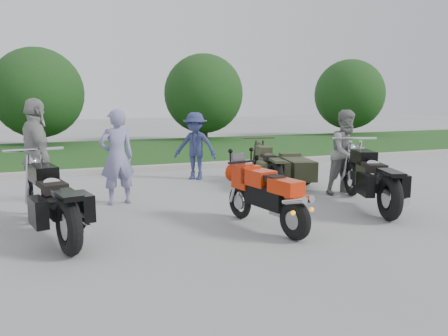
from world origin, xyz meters
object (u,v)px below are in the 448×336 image
object	(u,v)px
cruiser_sidecar	(285,168)
person_back	(37,158)
person_denim	(195,146)
person_grey	(347,152)
sportbike_red	(267,194)
cruiser_right	(372,180)
cruiser_left	(53,204)
person_stripe	(117,157)

from	to	relation	value
cruiser_sidecar	person_back	distance (m)	5.22
cruiser_sidecar	person_denim	bearing A→B (deg)	149.97
person_grey	person_back	distance (m)	5.86
sportbike_red	cruiser_sidecar	world-z (taller)	sportbike_red
cruiser_right	cruiser_sidecar	xyz separation A→B (m)	(-0.43, 2.40, -0.10)
cruiser_left	cruiser_sidecar	world-z (taller)	cruiser_left
person_stripe	person_denim	bearing A→B (deg)	-147.30
sportbike_red	cruiser_right	bearing A→B (deg)	0.07
person_stripe	person_back	world-z (taller)	person_back
cruiser_sidecar	sportbike_red	bearing A→B (deg)	-111.61
cruiser_left	person_grey	xyz separation A→B (m)	(5.63, 1.01, 0.36)
cruiser_left	person_denim	world-z (taller)	person_denim
cruiser_right	person_denim	world-z (taller)	person_denim
person_stripe	person_grey	xyz separation A→B (m)	(4.51, -0.77, -0.02)
person_grey	person_back	size ratio (longest dim) A/B	0.88
person_grey	person_stripe	bearing A→B (deg)	165.63
cruiser_sidecar	person_stripe	size ratio (longest dim) A/B	1.26
person_grey	person_back	xyz separation A→B (m)	(-5.85, 0.34, 0.12)
cruiser_right	person_back	distance (m)	5.76
sportbike_red	cruiser_right	world-z (taller)	cruiser_right
cruiser_left	person_back	world-z (taller)	person_back
person_back	person_grey	bearing A→B (deg)	-109.48
sportbike_red	person_grey	distance (m)	3.12
cruiser_right	person_back	size ratio (longest dim) A/B	1.27
person_back	cruiser_right	bearing A→B (deg)	-121.38
cruiser_left	person_back	xyz separation A→B (m)	(-0.22, 1.35, 0.48)
person_back	cruiser_left	bearing A→B (deg)	173.18
cruiser_right	person_denim	bearing A→B (deg)	137.04
person_grey	cruiser_right	bearing A→B (deg)	-109.49
sportbike_red	person_grey	bearing A→B (deg)	20.41
cruiser_sidecar	person_grey	world-z (taller)	person_grey
person_stripe	person_grey	size ratio (longest dim) A/B	1.02
person_stripe	person_denim	size ratio (longest dim) A/B	1.08
person_stripe	sportbike_red	bearing A→B (deg)	117.87
cruiser_right	cruiser_sidecar	bearing A→B (deg)	118.84
cruiser_right	person_back	world-z (taller)	person_back
person_denim	person_grey	bearing A→B (deg)	-12.14
person_grey	person_denim	world-z (taller)	person_grey
person_stripe	cruiser_left	bearing A→B (deg)	48.08
cruiser_right	person_stripe	world-z (taller)	person_stripe
cruiser_left	person_denim	distance (m)	4.93
cruiser_left	cruiser_sidecar	bearing A→B (deg)	10.94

